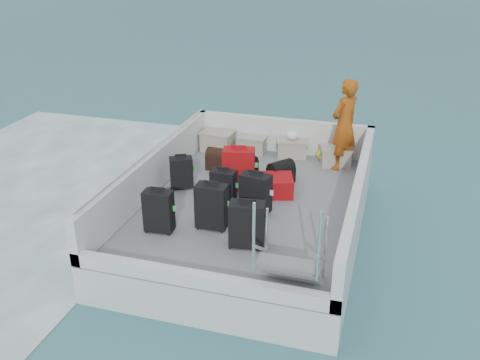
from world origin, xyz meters
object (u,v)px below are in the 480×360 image
object	(u,v)px
suitcase_5	(239,169)
crate_3	(336,157)
suitcase_0	(159,212)
suitcase_7	(256,194)
crate_1	(252,145)
crate_2	(292,149)
suitcase_3	(212,207)
crate_0	(218,142)
suitcase_2	(181,173)
passenger	(344,125)
suitcase_4	(223,188)
suitcase_6	(247,225)
suitcase_8	(269,185)

from	to	relation	value
suitcase_5	crate_3	world-z (taller)	suitcase_5
suitcase_0	suitcase_7	size ratio (longest dim) A/B	1.00
crate_1	crate_2	world-z (taller)	crate_2
suitcase_3	crate_0	xyz separation A→B (m)	(-0.96, 3.08, -0.17)
suitcase_0	crate_3	size ratio (longest dim) A/B	1.20
suitcase_3	crate_2	bearing A→B (deg)	79.44
suitcase_0	crate_3	bearing A→B (deg)	52.69
suitcase_5	crate_0	distance (m)	1.91
suitcase_0	suitcase_2	distance (m)	1.53
suitcase_7	passenger	bearing A→B (deg)	74.63
crate_2	passenger	world-z (taller)	passenger
suitcase_0	suitcase_5	bearing A→B (deg)	64.11
suitcase_4	suitcase_7	world-z (taller)	suitcase_7
suitcase_5	crate_2	xyz separation A→B (m)	(0.58, 1.74, -0.20)
crate_2	passenger	xyz separation A→B (m)	(1.02, -0.29, 0.69)
suitcase_0	suitcase_2	xyz separation A→B (m)	(-0.26, 1.51, -0.05)
suitcase_6	suitcase_5	bearing A→B (deg)	100.88
suitcase_2	crate_2	distance (m)	2.52
crate_2	crate_3	bearing A→B (deg)	-11.27
suitcase_3	suitcase_6	bearing A→B (deg)	-28.92
crate_1	crate_0	bearing A→B (deg)	-172.77
crate_1	passenger	bearing A→B (deg)	-8.86
crate_3	passenger	bearing A→B (deg)	-40.92
crate_2	suitcase_3	bearing A→B (deg)	-100.24
suitcase_0	crate_1	world-z (taller)	suitcase_0
suitcase_3	suitcase_4	xyz separation A→B (m)	(-0.08, 0.80, -0.06)
suitcase_5	suitcase_6	xyz separation A→B (m)	(0.66, -1.78, -0.03)
suitcase_0	suitcase_4	distance (m)	1.29
suitcase_2	suitcase_3	size ratio (longest dim) A/B	0.80
crate_2	crate_3	distance (m)	0.91
suitcase_8	suitcase_5	bearing A→B (deg)	67.89
suitcase_4	crate_0	distance (m)	2.44
suitcase_7	crate_2	bearing A→B (deg)	99.13
suitcase_3	crate_3	bearing A→B (deg)	63.55
crate_1	suitcase_5	bearing A→B (deg)	-82.44
suitcase_4	crate_0	bearing A→B (deg)	111.77
suitcase_7	passenger	xyz separation A→B (m)	(1.09, 2.22, 0.53)
suitcase_3	suitcase_4	size ratio (longest dim) A/B	1.20
crate_2	crate_0	bearing A→B (deg)	-176.60
suitcase_6	suitcase_8	size ratio (longest dim) A/B	0.84
suitcase_0	suitcase_4	xyz separation A→B (m)	(0.63, 1.13, -0.03)
crate_2	crate_1	bearing A→B (deg)	180.00
suitcase_5	suitcase_8	size ratio (longest dim) A/B	0.91
suitcase_3	passenger	world-z (taller)	passenger
crate_3	suitcase_6	bearing A→B (deg)	-103.78
suitcase_2	suitcase_4	distance (m)	0.97
crate_1	crate_2	xyz separation A→B (m)	(0.81, 0.00, 0.01)
crate_0	crate_1	bearing A→B (deg)	7.23
suitcase_4	passenger	distance (m)	2.73
suitcase_3	crate_2	world-z (taller)	suitcase_3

